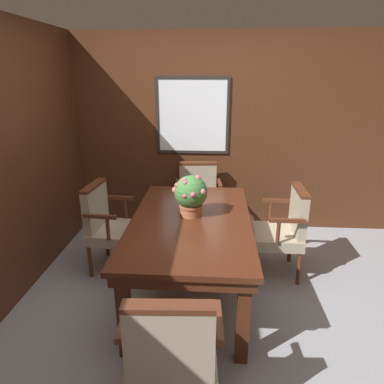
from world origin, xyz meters
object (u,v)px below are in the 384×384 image
chair_head_near (172,353)px  chair_left_far (108,223)px  dining_table (191,229)px  chair_head_far (198,197)px  potted_plant (191,194)px  chair_right_far (284,227)px

chair_head_near → chair_left_far: same height
chair_head_near → chair_left_far: (-0.87, 1.67, 0.00)m
dining_table → chair_head_near: 1.29m
chair_head_far → chair_head_near: bearing=-96.1°
chair_head_far → chair_left_far: (-0.89, -0.85, 0.00)m
dining_table → chair_left_far: (-0.88, 0.39, -0.15)m
dining_table → chair_head_far: size_ratio=1.94×
dining_table → chair_head_near: size_ratio=1.94×
chair_head_near → potted_plant: 1.44m
chair_left_far → chair_head_near: bearing=-147.7°
chair_head_near → potted_plant: bearing=-93.4°
chair_right_far → chair_left_far: same height
dining_table → chair_head_far: 1.25m
chair_right_far → potted_plant: size_ratio=2.46×
chair_head_near → chair_left_far: 1.88m
potted_plant → dining_table: bearing=-85.6°
potted_plant → chair_right_far: bearing=19.4°
chair_head_far → chair_head_near: size_ratio=1.00×
chair_right_far → potted_plant: bearing=-70.0°
chair_head_near → chair_right_far: (0.93, 1.69, 0.00)m
chair_head_far → potted_plant: (-0.01, -1.15, 0.44)m
chair_head_far → chair_right_far: (0.91, -0.83, 0.00)m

